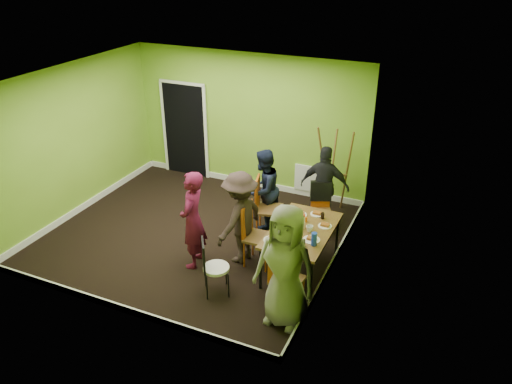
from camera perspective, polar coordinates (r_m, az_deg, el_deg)
ground at (r=9.00m, az=-6.81°, el=-4.82°), size 5.00×5.00×0.00m
room_walls at (r=8.57m, az=-7.16°, el=0.99°), size 5.04×4.54×2.82m
dining_table at (r=7.69m, az=5.25°, el=-4.62°), size 0.90×1.50×0.75m
chair_left_far at (r=8.66m, az=0.94°, el=-1.34°), size 0.55×0.55×1.08m
chair_left_near at (r=7.90m, az=-0.23°, el=-4.49°), size 0.45×0.45×1.04m
chair_back_end at (r=8.91m, az=7.42°, el=-0.50°), size 0.50×0.54×0.90m
chair_front_end at (r=6.94m, az=3.27°, el=-9.72°), size 0.46×0.46×1.00m
chair_bentwood at (r=7.33m, az=-5.08°, el=-8.25°), size 0.48×0.48×0.89m
easel at (r=9.37m, az=8.91°, el=2.27°), size 0.69×0.65×1.73m
plate_near_left at (r=8.04m, az=5.04°, el=-2.60°), size 0.23×0.23×0.01m
plate_near_right at (r=7.36m, az=1.85°, el=-5.51°), size 0.26×0.26×0.01m
plate_far_back at (r=8.09m, az=6.98°, el=-2.52°), size 0.22×0.22×0.01m
plate_far_front at (r=7.26m, az=3.71°, el=-6.10°), size 0.22×0.22×0.01m
plate_wall_back at (r=7.78m, az=7.88°, el=-3.87°), size 0.21×0.21×0.01m
plate_wall_front at (r=7.41m, az=6.36°, el=-5.44°), size 0.25×0.25×0.01m
thermos at (r=7.64m, az=5.34°, el=-3.47°), size 0.07×0.07×0.21m
blue_bottle at (r=7.25m, az=6.65°, el=-5.37°), size 0.08×0.08×0.20m
orange_bottle at (r=7.84m, az=5.75°, el=-3.14°), size 0.04×0.04×0.09m
glass_mid at (r=7.83m, az=4.78°, el=-3.07°), size 0.06×0.06×0.10m
glass_back at (r=7.96m, az=7.61°, el=-2.71°), size 0.06×0.06×0.10m
glass_front at (r=7.25m, az=5.41°, el=-5.81°), size 0.06×0.06×0.10m
cup_a at (r=7.57m, az=4.11°, el=-4.23°), size 0.12×0.12×0.10m
cup_b at (r=7.59m, az=6.15°, el=-4.20°), size 0.11×0.11×0.10m
person_standing at (r=7.82m, az=-7.24°, el=-3.19°), size 0.49×0.65×1.62m
person_left_far at (r=8.85m, az=0.85°, el=0.31°), size 0.66×0.79×1.48m
person_left_near at (r=7.89m, az=-1.84°, el=-2.96°), size 0.77×1.10×1.55m
person_back_end at (r=9.02m, az=7.86°, el=0.66°), size 0.91×0.43×1.51m
person_front_end at (r=6.59m, az=3.41°, el=-8.53°), size 0.91×0.64×1.77m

